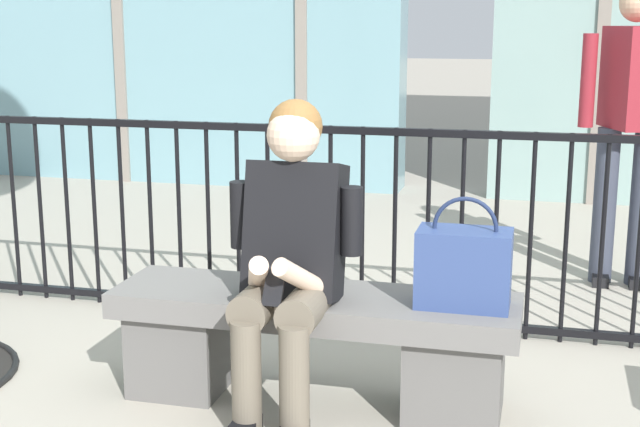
{
  "coord_description": "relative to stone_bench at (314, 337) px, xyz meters",
  "views": [
    {
      "loc": [
        0.85,
        -3.22,
        1.51
      ],
      "look_at": [
        0.0,
        0.1,
        0.75
      ],
      "focal_mm": 49.96,
      "sensor_mm": 36.0,
      "label": 1
    }
  ],
  "objects": [
    {
      "name": "ground_plane",
      "position": [
        0.0,
        0.0,
        -0.27
      ],
      "size": [
        60.0,
        60.0,
        0.0
      ],
      "primitive_type": "plane",
      "color": "#A8A091"
    },
    {
      "name": "stone_bench",
      "position": [
        0.0,
        0.0,
        0.0
      ],
      "size": [
        1.6,
        0.44,
        0.45
      ],
      "color": "slate",
      "rests_on": "ground"
    },
    {
      "name": "seated_person_with_phone",
      "position": [
        -0.06,
        -0.13,
        0.38
      ],
      "size": [
        0.52,
        0.66,
        1.21
      ],
      "color": "#6B6051",
      "rests_on": "ground"
    },
    {
      "name": "handbag_on_bench",
      "position": [
        0.58,
        -0.01,
        0.33
      ],
      "size": [
        0.35,
        0.2,
        0.42
      ],
      "color": "#33477F",
      "rests_on": "stone_bench"
    },
    {
      "name": "bystander_at_railing",
      "position": [
        1.29,
        2.01,
        0.73
      ],
      "size": [
        0.55,
        0.43,
        1.71
      ],
      "color": "#383D4C",
      "rests_on": "ground"
    },
    {
      "name": "plaza_railing",
      "position": [
        -0.0,
        0.93,
        0.23
      ],
      "size": [
        9.35,
        0.04,
        1.0
      ],
      "color": "black",
      "rests_on": "ground"
    }
  ]
}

